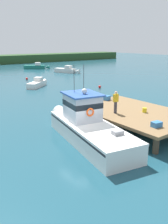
% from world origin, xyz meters
% --- Properties ---
extents(ground_plane, '(200.00, 200.00, 0.00)m').
position_xyz_m(ground_plane, '(0.00, 0.00, 0.00)').
color(ground_plane, '#1E4C5B').
extents(dock, '(6.00, 9.00, 1.20)m').
position_xyz_m(dock, '(4.80, 0.00, 1.07)').
color(dock, '#4C3D2D').
rests_on(dock, ground).
extents(main_fishing_boat, '(4.04, 9.97, 4.80)m').
position_xyz_m(main_fishing_boat, '(0.31, -0.04, 1.01)').
color(main_fishing_boat, white).
rests_on(main_fishing_boat, ground).
extents(crate_single_by_cleat, '(0.65, 0.51, 0.33)m').
position_xyz_m(crate_single_by_cleat, '(3.16, -3.35, 1.37)').
color(crate_single_by_cleat, '#3370B2').
rests_on(crate_single_by_cleat, dock).
extents(crate_stack_mid_dock, '(0.71, 0.62, 0.39)m').
position_xyz_m(crate_stack_mid_dock, '(5.60, 3.79, 1.40)').
color(crate_stack_mid_dock, '#3370B2').
rests_on(crate_stack_mid_dock, dock).
extents(bait_bucket, '(0.32, 0.32, 0.34)m').
position_xyz_m(bait_bucket, '(5.14, -0.80, 1.37)').
color(bait_bucket, yellow).
rests_on(bait_bucket, dock).
extents(deckhand_by_the_boat, '(0.36, 0.22, 1.63)m').
position_xyz_m(deckhand_by_the_boat, '(3.27, 0.35, 2.06)').
color(deckhand_by_the_boat, '#383842').
rests_on(deckhand_by_the_boat, dock).
extents(moored_boat_far_right, '(3.42, 5.83, 1.49)m').
position_xyz_m(moored_boat_far_right, '(19.38, 31.33, 0.51)').
color(moored_boat_far_right, silver).
rests_on(moored_boat_far_right, ground).
extents(moored_boat_outer_mooring, '(4.61, 4.06, 1.31)m').
position_xyz_m(moored_boat_outer_mooring, '(6.87, 19.92, 0.45)').
color(moored_boat_outer_mooring, white).
rests_on(moored_boat_outer_mooring, ground).
extents(moored_boat_near_channel, '(5.52, 4.51, 1.52)m').
position_xyz_m(moored_boat_near_channel, '(17.63, 41.92, 0.52)').
color(moored_boat_near_channel, '#196B5B').
rests_on(moored_boat_near_channel, ground).
extents(mooring_buoy_spare_mooring, '(0.39, 0.39, 0.39)m').
position_xyz_m(mooring_buoy_spare_mooring, '(13.16, 13.52, 0.20)').
color(mooring_buoy_spare_mooring, red).
rests_on(mooring_buoy_spare_mooring, ground).
extents(mooring_buoy_outer, '(0.40, 0.40, 0.40)m').
position_xyz_m(mooring_buoy_outer, '(8.41, 27.02, 0.20)').
color(mooring_buoy_outer, red).
rests_on(mooring_buoy_outer, ground).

